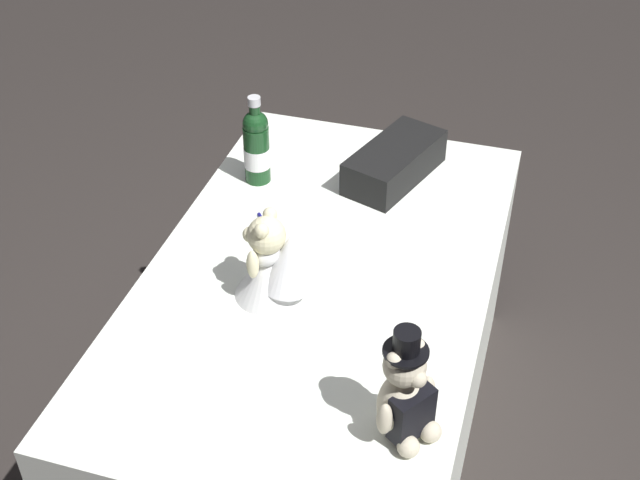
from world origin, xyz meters
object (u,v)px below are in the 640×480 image
teddy_bear_bride (274,263)px  champagne_bottle (256,146)px  teddy_bear_groom (405,396)px  signing_pen (268,228)px  gift_case_black (394,162)px

teddy_bear_bride → champagne_bottle: champagne_bottle is taller
teddy_bear_groom → champagne_bottle: teddy_bear_groom is taller
teddy_bear_groom → signing_pen: (-0.58, -0.50, -0.10)m
teddy_bear_groom → teddy_bear_bride: size_ratio=1.18×
teddy_bear_bride → signing_pen: teddy_bear_bride is taller
teddy_bear_groom → champagne_bottle: (-0.81, -0.61, 0.01)m
champagne_bottle → signing_pen: bearing=26.4°
champagne_bottle → gift_case_black: 0.41m
signing_pen → gift_case_black: 0.45m
teddy_bear_bride → teddy_bear_groom: bearing=50.0°
teddy_bear_groom → gift_case_black: size_ratio=0.75×
signing_pen → champagne_bottle: bearing=-153.6°
champagne_bottle → signing_pen: champagne_bottle is taller
teddy_bear_groom → champagne_bottle: bearing=-142.7°
teddy_bear_bride → signing_pen: bearing=-157.0°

